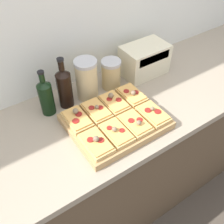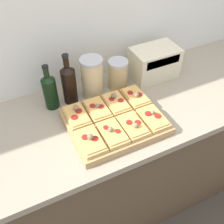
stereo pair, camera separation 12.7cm
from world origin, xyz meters
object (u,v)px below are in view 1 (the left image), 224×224
cutting_board (115,121)px  grain_jar_tall (87,79)px  olive_oil_bottle (46,96)px  wine_bottle (65,87)px  toaster_oven (144,60)px  grain_jar_short (111,74)px

cutting_board → grain_jar_tall: 0.28m
grain_jar_tall → olive_oil_bottle: bearing=180.0°
olive_oil_bottle → grain_jar_tall: 0.23m
wine_bottle → toaster_oven: (0.52, -0.00, -0.02)m
wine_bottle → grain_jar_tall: (0.13, -0.00, -0.00)m
cutting_board → wine_bottle: size_ratio=1.59×
wine_bottle → grain_jar_short: bearing=0.0°
toaster_oven → wine_bottle: bearing=179.9°
olive_oil_bottle → wine_bottle: 0.10m
cutting_board → grain_jar_tall: grain_jar_tall is taller
wine_bottle → grain_jar_short: (0.28, 0.00, -0.03)m
wine_bottle → grain_jar_short: size_ratio=1.68×
olive_oil_bottle → grain_jar_tall: olive_oil_bottle is taller
grain_jar_tall → wine_bottle: bearing=180.0°
wine_bottle → cutting_board: bearing=-63.3°
wine_bottle → grain_jar_tall: bearing=-0.0°
grain_jar_tall → toaster_oven: size_ratio=0.77×
olive_oil_bottle → toaster_oven: olive_oil_bottle is taller
cutting_board → grain_jar_tall: bearing=90.9°
wine_bottle → toaster_oven: 0.52m
cutting_board → toaster_oven: bearing=34.2°
cutting_board → grain_jar_short: size_ratio=2.68×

